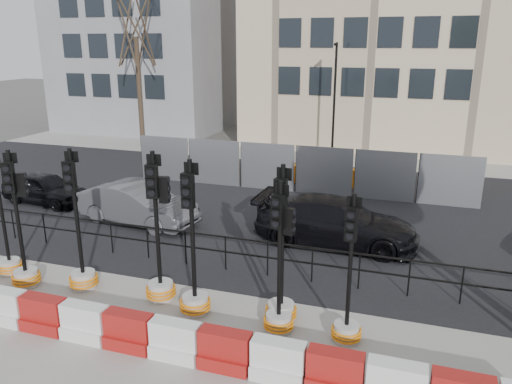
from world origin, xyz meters
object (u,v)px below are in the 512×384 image
(traffic_signal_d, at_px, (160,266))
(car_c, at_px, (336,222))
(car_a, at_px, (45,188))
(traffic_signal_h, at_px, (347,313))
(traffic_signal_a, at_px, (7,250))

(traffic_signal_d, distance_m, car_c, 5.91)
(traffic_signal_d, xyz_separation_m, car_c, (3.42, 4.82, -0.15))
(traffic_signal_d, distance_m, car_a, 9.53)
(traffic_signal_h, bearing_deg, traffic_signal_a, -175.88)
(traffic_signal_h, relative_size, car_a, 0.87)
(traffic_signal_d, relative_size, car_c, 0.72)
(car_a, bearing_deg, traffic_signal_d, -118.01)
(traffic_signal_a, relative_size, traffic_signal_d, 0.88)
(car_c, bearing_deg, traffic_signal_a, 123.75)
(traffic_signal_h, bearing_deg, car_c, 108.40)
(traffic_signal_h, distance_m, car_c, 5.30)
(traffic_signal_d, bearing_deg, traffic_signal_h, -15.20)
(traffic_signal_a, height_order, traffic_signal_d, traffic_signal_d)
(car_a, xyz_separation_m, car_c, (11.31, -0.53, 0.12))
(traffic_signal_h, relative_size, car_c, 0.64)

